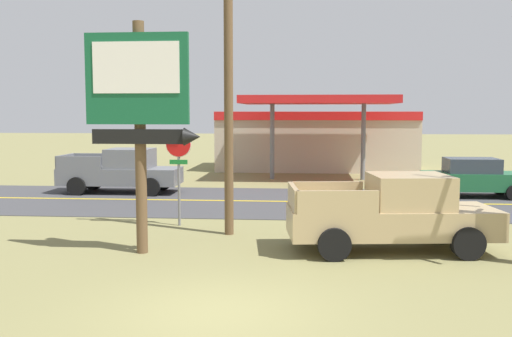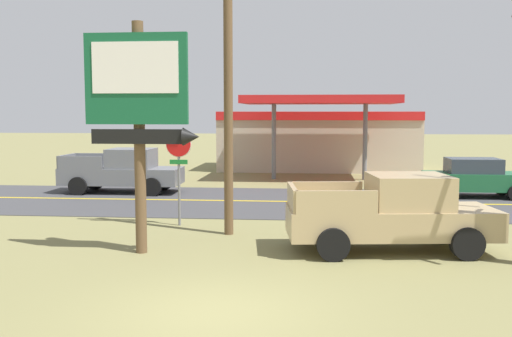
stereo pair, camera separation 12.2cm
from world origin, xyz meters
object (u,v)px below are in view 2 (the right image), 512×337
object	(u,v)px
motel_sign	(140,102)
car_green_mid_lane	(475,178)
stop_sign	(179,161)
pickup_tan_parked_on_lawn	(393,214)
utility_pole	(228,70)
gas_station	(318,138)
pickup_grey_on_road	(123,171)

from	to	relation	value
motel_sign	car_green_mid_lane	xyz separation A→B (m)	(11.02, 10.89, -2.95)
stop_sign	pickup_tan_parked_on_lawn	size ratio (longest dim) A/B	0.55
utility_pole	car_green_mid_lane	bearing A→B (deg)	42.16
stop_sign	pickup_tan_parked_on_lawn	world-z (taller)	stop_sign
motel_sign	gas_station	bearing A→B (deg)	78.51
stop_sign	pickup_grey_on_road	bearing A→B (deg)	119.99
stop_sign	utility_pole	world-z (taller)	utility_pole
pickup_tan_parked_on_lawn	pickup_grey_on_road	distance (m)	14.36
stop_sign	pickup_tan_parked_on_lawn	distance (m)	6.88
utility_pole	car_green_mid_lane	size ratio (longest dim) A/B	2.10
gas_station	pickup_grey_on_road	size ratio (longest dim) A/B	2.31
motel_sign	stop_sign	size ratio (longest dim) A/B	1.95
gas_station	pickup_grey_on_road	xyz separation A→B (m)	(-8.65, -11.77, -0.98)
motel_sign	stop_sign	bearing A→B (deg)	88.63
utility_pole	pickup_tan_parked_on_lawn	world-z (taller)	utility_pole
stop_sign	gas_station	xyz separation A→B (m)	(4.52, 18.93, -0.08)
car_green_mid_lane	pickup_grey_on_road	bearing A→B (deg)	-180.00
stop_sign	pickup_grey_on_road	world-z (taller)	stop_sign
motel_sign	utility_pole	world-z (taller)	utility_pole
motel_sign	utility_pole	bearing A→B (deg)	54.66
utility_pole	pickup_grey_on_road	world-z (taller)	utility_pole
stop_sign	car_green_mid_lane	world-z (taller)	stop_sign
gas_station	pickup_tan_parked_on_lawn	size ratio (longest dim) A/B	2.23
pickup_grey_on_road	car_green_mid_lane	world-z (taller)	pickup_grey_on_road
utility_pole	car_green_mid_lane	world-z (taller)	utility_pole
pickup_tan_parked_on_lawn	car_green_mid_lane	bearing A→B (deg)	64.59
utility_pole	pickup_tan_parked_on_lawn	distance (m)	6.05
pickup_grey_on_road	utility_pole	bearing A→B (deg)	-54.86
gas_station	utility_pole	bearing A→B (deg)	-97.90
gas_station	car_green_mid_lane	xyz separation A→B (m)	(6.41, -11.77, -1.11)
pickup_tan_parked_on_lawn	pickup_grey_on_road	world-z (taller)	same
pickup_tan_parked_on_lawn	motel_sign	bearing A→B (deg)	-171.85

